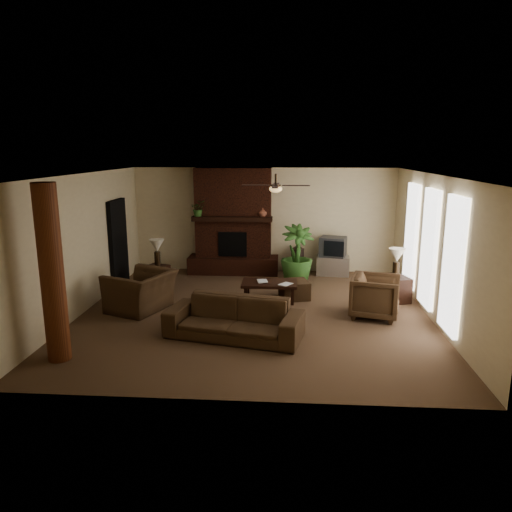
# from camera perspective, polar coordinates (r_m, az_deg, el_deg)

# --- Properties ---
(room_shell) EXTENTS (7.00, 7.00, 7.00)m
(room_shell) POSITION_cam_1_polar(r_m,az_deg,el_deg) (9.41, -0.17, 1.25)
(room_shell) COLOR brown
(room_shell) RESTS_ON ground
(fireplace) EXTENTS (2.40, 0.70, 2.80)m
(fireplace) POSITION_cam_1_polar(r_m,az_deg,el_deg) (12.68, -2.74, 3.11)
(fireplace) COLOR #421D11
(fireplace) RESTS_ON ground
(windows) EXTENTS (0.08, 3.65, 2.35)m
(windows) POSITION_cam_1_polar(r_m,az_deg,el_deg) (9.99, 20.07, 0.85)
(windows) COLOR white
(windows) RESTS_ON ground
(log_column) EXTENTS (0.36, 0.36, 2.80)m
(log_column) POSITION_cam_1_polar(r_m,az_deg,el_deg) (7.92, -23.33, -2.02)
(log_column) COLOR brown
(log_column) RESTS_ON ground
(doorway) EXTENTS (0.10, 1.00, 2.10)m
(doorway) POSITION_cam_1_polar(r_m,az_deg,el_deg) (11.94, -16.23, 1.49)
(doorway) COLOR black
(doorway) RESTS_ON ground
(ceiling_fan) EXTENTS (1.35, 1.35, 0.37)m
(ceiling_fan) POSITION_cam_1_polar(r_m,az_deg,el_deg) (9.53, 2.38, 8.24)
(ceiling_fan) COLOR black
(ceiling_fan) RESTS_ON ceiling
(sofa) EXTENTS (2.49, 1.20, 0.94)m
(sofa) POSITION_cam_1_polar(r_m,az_deg,el_deg) (8.42, -2.66, -6.74)
(sofa) COLOR #442F1D
(sofa) RESTS_ON ground
(armchair_left) EXTENTS (1.21, 1.45, 1.08)m
(armchair_left) POSITION_cam_1_polar(r_m,az_deg,el_deg) (10.08, -13.70, -3.37)
(armchair_left) COLOR #442F1D
(armchair_left) RESTS_ON ground
(armchair_right) EXTENTS (1.04, 1.08, 0.93)m
(armchair_right) POSITION_cam_1_polar(r_m,az_deg,el_deg) (9.71, 14.18, -4.50)
(armchair_right) COLOR #442F1D
(armchair_right) RESTS_ON ground
(coffee_table) EXTENTS (1.20, 0.70, 0.43)m
(coffee_table) POSITION_cam_1_polar(r_m,az_deg,el_deg) (10.41, 1.63, -3.45)
(coffee_table) COLOR black
(coffee_table) RESTS_ON ground
(ottoman) EXTENTS (0.73, 0.73, 0.40)m
(ottoman) POSITION_cam_1_polar(r_m,az_deg,el_deg) (10.68, 4.64, -4.04)
(ottoman) COLOR #442F1D
(ottoman) RESTS_ON ground
(tv_stand) EXTENTS (0.89, 0.57, 0.50)m
(tv_stand) POSITION_cam_1_polar(r_m,az_deg,el_deg) (12.77, 9.20, -1.13)
(tv_stand) COLOR silver
(tv_stand) RESTS_ON ground
(tv) EXTENTS (0.77, 0.69, 0.52)m
(tv) POSITION_cam_1_polar(r_m,az_deg,el_deg) (12.65, 9.24, 1.10)
(tv) COLOR #373739
(tv) RESTS_ON tv_stand
(floor_vase) EXTENTS (0.34, 0.34, 0.77)m
(floor_vase) POSITION_cam_1_polar(r_m,az_deg,el_deg) (12.67, 5.01, -0.27)
(floor_vase) COLOR black
(floor_vase) RESTS_ON ground
(floor_plant) EXTENTS (1.28, 1.65, 0.81)m
(floor_plant) POSITION_cam_1_polar(r_m,az_deg,el_deg) (11.87, 4.91, -1.29)
(floor_plant) COLOR #345F26
(floor_plant) RESTS_ON ground
(side_table_left) EXTENTS (0.64, 0.64, 0.55)m
(side_table_left) POSITION_cam_1_polar(r_m,az_deg,el_deg) (11.62, -11.87, -2.50)
(side_table_left) COLOR black
(side_table_left) RESTS_ON ground
(lamp_left) EXTENTS (0.45, 0.45, 0.65)m
(lamp_left) POSITION_cam_1_polar(r_m,az_deg,el_deg) (11.43, -11.83, 1.00)
(lamp_left) COLOR black
(lamp_left) RESTS_ON side_table_left
(side_table_right) EXTENTS (0.63, 0.63, 0.55)m
(side_table_right) POSITION_cam_1_polar(r_m,az_deg,el_deg) (10.83, 16.50, -3.89)
(side_table_right) COLOR black
(side_table_right) RESTS_ON ground
(lamp_right) EXTENTS (0.43, 0.43, 0.65)m
(lamp_right) POSITION_cam_1_polar(r_m,az_deg,el_deg) (10.60, 16.57, -0.18)
(lamp_right) COLOR black
(lamp_right) RESTS_ON side_table_right
(mantel_plant) EXTENTS (0.50, 0.52, 0.33)m
(mantel_plant) POSITION_cam_1_polar(r_m,az_deg,el_deg) (12.46, -6.95, 5.50)
(mantel_plant) COLOR #345F26
(mantel_plant) RESTS_ON fireplace
(mantel_vase) EXTENTS (0.28, 0.29, 0.22)m
(mantel_vase) POSITION_cam_1_polar(r_m,az_deg,el_deg) (12.33, 0.81, 5.26)
(mantel_vase) COLOR brown
(mantel_vase) RESTS_ON fireplace
(book_a) EXTENTS (0.22, 0.07, 0.29)m
(book_a) POSITION_cam_1_polar(r_m,az_deg,el_deg) (10.36, 0.18, -2.37)
(book_a) COLOR #999999
(book_a) RESTS_ON coffee_table
(book_b) EXTENTS (0.19, 0.14, 0.29)m
(book_b) POSITION_cam_1_polar(r_m,az_deg,el_deg) (10.22, 3.11, -2.59)
(book_b) COLOR #999999
(book_b) RESTS_ON coffee_table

